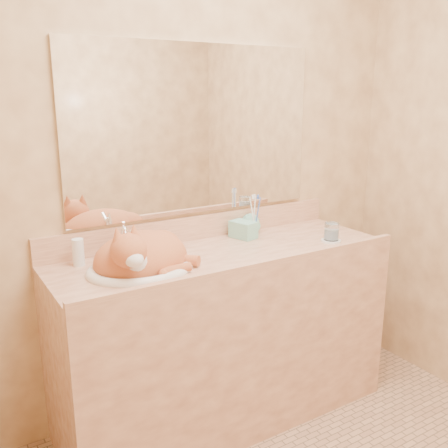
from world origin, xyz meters
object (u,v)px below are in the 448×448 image
cat (141,254)px  soap_dispenser (253,222)px  vanity_counter (225,336)px  water_glass (332,232)px  toothbrush_cup (255,227)px  sink_basin (140,254)px

cat → soap_dispenser: (0.64, 0.11, 0.03)m
soap_dispenser → cat: bearing=173.8°
vanity_counter → water_glass: 0.73m
toothbrush_cup → water_glass: size_ratio=1.19×
sink_basin → water_glass: 0.97m
cat → toothbrush_cup: 0.71m
vanity_counter → sink_basin: 0.65m
vanity_counter → sink_basin: (-0.42, -0.02, 0.49)m
toothbrush_cup → water_glass: bearing=-46.9°
toothbrush_cup → vanity_counter: bearing=-151.2°
vanity_counter → soap_dispenser: 0.58m
vanity_counter → toothbrush_cup: (0.28, 0.15, 0.47)m
sink_basin → toothbrush_cup: 0.72m
cat → water_glass: cat is taller
vanity_counter → toothbrush_cup: bearing=28.8°
toothbrush_cup → water_glass: water_glass is taller
vanity_counter → water_glass: bearing=-13.5°
water_glass → cat: bearing=173.1°
soap_dispenser → toothbrush_cup: (0.05, 0.06, -0.05)m
vanity_counter → cat: bearing=-178.2°
cat → water_glass: bearing=-14.5°
vanity_counter → toothbrush_cup: toothbrush_cup is taller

